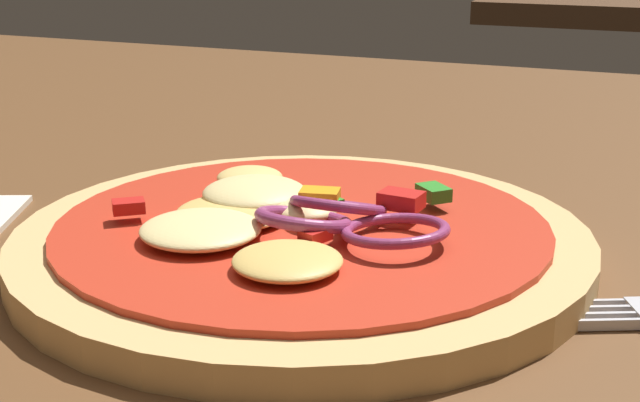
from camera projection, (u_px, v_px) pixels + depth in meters
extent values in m
cube|color=brown|center=(281.00, 260.00, 0.44)|extent=(1.27, 1.01, 0.04)
cylinder|color=tan|center=(302.00, 244.00, 0.38)|extent=(0.24, 0.24, 0.01)
cylinder|color=red|center=(302.00, 226.00, 0.38)|extent=(0.21, 0.21, 0.00)
ellipsoid|color=#F4DB8E|center=(305.00, 209.00, 0.38)|extent=(0.03, 0.03, 0.01)
ellipsoid|color=#E5BC60|center=(224.00, 210.00, 0.38)|extent=(0.05, 0.05, 0.01)
ellipsoid|color=#F4DB8E|center=(263.00, 194.00, 0.40)|extent=(0.05, 0.05, 0.01)
ellipsoid|color=#F4DB8E|center=(192.00, 228.00, 0.36)|extent=(0.05, 0.05, 0.01)
ellipsoid|color=#EFCC72|center=(250.00, 177.00, 0.43)|extent=(0.03, 0.03, 0.01)
ellipsoid|color=#E5BC60|center=(287.00, 261.00, 0.33)|extent=(0.04, 0.04, 0.01)
torus|color=#93386B|center=(304.00, 219.00, 0.36)|extent=(0.05, 0.05, 0.01)
torus|color=#93386B|center=(338.00, 206.00, 0.38)|extent=(0.04, 0.04, 0.02)
torus|color=#93386B|center=(395.00, 230.00, 0.35)|extent=(0.06, 0.06, 0.01)
cube|color=red|center=(401.00, 200.00, 0.38)|extent=(0.02, 0.01, 0.01)
cube|color=#2D8C28|center=(329.00, 203.00, 0.39)|extent=(0.01, 0.01, 0.00)
cube|color=#2D8C28|center=(434.00, 192.00, 0.39)|extent=(0.02, 0.02, 0.01)
cube|color=orange|center=(320.00, 197.00, 0.39)|extent=(0.02, 0.02, 0.01)
cube|color=red|center=(315.00, 235.00, 0.35)|extent=(0.01, 0.01, 0.00)
cube|color=red|center=(129.00, 206.00, 0.38)|extent=(0.02, 0.02, 0.01)
cube|color=silver|center=(568.00, 305.00, 0.33)|extent=(0.04, 0.02, 0.00)
cube|color=silver|center=(573.00, 312.00, 0.33)|extent=(0.04, 0.02, 0.00)
cube|color=silver|center=(578.00, 318.00, 0.32)|extent=(0.04, 0.02, 0.00)
cube|color=silver|center=(583.00, 325.00, 0.32)|extent=(0.04, 0.02, 0.00)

